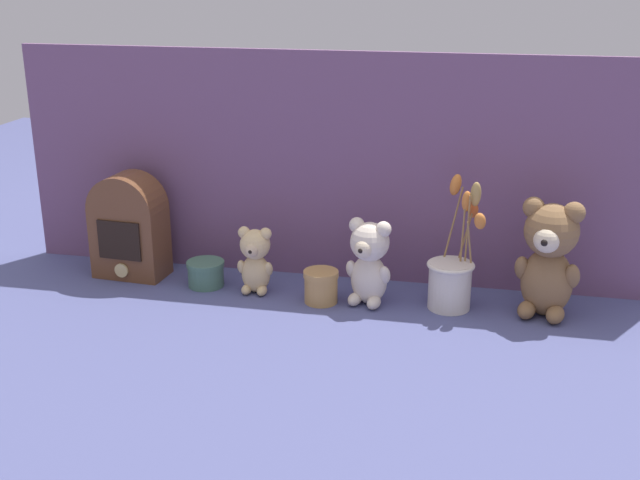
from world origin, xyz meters
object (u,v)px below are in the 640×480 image
Objects in this scene: teddy_bear_large at (549,256)px; teddy_bear_small at (255,259)px; flower_vase at (452,275)px; decorative_tin_short at (206,273)px; teddy_bear_medium at (369,260)px; vintage_radio at (129,225)px; decorative_tin_tall at (321,286)px.

teddy_bear_large is 0.68m from teddy_bear_small.
flower_vase is 3.31× the size of decorative_tin_short.
flower_vase is (0.19, 0.02, -0.03)m from teddy_bear_medium.
decorative_tin_short is at bearing 173.77° from teddy_bear_small.
vintage_radio is (-0.34, 0.04, 0.05)m from teddy_bear_small.
decorative_tin_short is at bearing 176.68° from teddy_bear_medium.
vintage_radio is at bearing 172.29° from decorative_tin_tall.
teddy_bear_large is 1.03m from vintage_radio.
decorative_tin_tall is at bearing -8.56° from teddy_bear_small.
teddy_bear_small is 0.35m from vintage_radio.
decorative_tin_tall is 0.89× the size of decorative_tin_short.
flower_vase is (-0.21, -0.00, -0.06)m from teddy_bear_large.
flower_vase is (0.47, 0.01, -0.00)m from teddy_bear_small.
teddy_bear_large reaches higher than decorative_tin_short.
teddy_bear_small is (-0.28, 0.01, -0.02)m from teddy_bear_medium.
vintage_radio reaches higher than decorative_tin_tall.
decorative_tin_short is at bearing 172.47° from decorative_tin_tall.
teddy_bear_medium is at bearing -3.32° from decorative_tin_short.
vintage_radio is 2.87× the size of decorative_tin_short.
flower_vase is 0.82m from vintage_radio.
vintage_radio is (-0.62, 0.05, 0.03)m from teddy_bear_medium.
teddy_bear_large is 0.22m from flower_vase.
teddy_bear_small is 0.18m from decorative_tin_tall.
decorative_tin_tall is (-0.30, -0.03, -0.04)m from flower_vase.
vintage_radio is 0.24m from decorative_tin_short.
teddy_bear_small is 1.78× the size of decorative_tin_short.
teddy_bear_large is 1.02× the size of vintage_radio.
flower_vase is at bearing 6.05° from decorative_tin_tall.
teddy_bear_large reaches higher than teddy_bear_medium.
decorative_tin_tall is 0.30m from decorative_tin_short.
teddy_bear_small is at bearing 178.08° from teddy_bear_medium.
decorative_tin_short is (-0.41, 0.02, -0.08)m from teddy_bear_medium.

